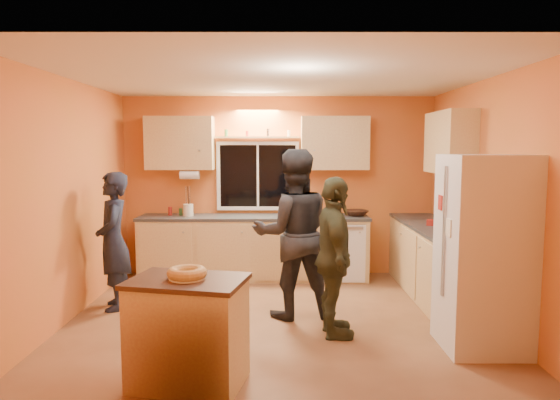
{
  "coord_description": "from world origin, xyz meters",
  "views": [
    {
      "loc": [
        0.02,
        -5.29,
        1.86
      ],
      "look_at": [
        0.02,
        0.4,
        1.26
      ],
      "focal_mm": 32.0,
      "sensor_mm": 36.0,
      "label": 1
    }
  ],
  "objects_px": {
    "refrigerator": "(484,253)",
    "island": "(188,331)",
    "person_left": "(113,241)",
    "person_center": "(293,234)",
    "person_right": "(334,257)"
  },
  "relations": [
    {
      "from": "person_left",
      "to": "person_right",
      "type": "distance_m",
      "value": 2.6
    },
    {
      "from": "refrigerator",
      "to": "person_left",
      "type": "xyz_separation_m",
      "value": [
        -3.79,
        1.17,
        -0.11
      ]
    },
    {
      "from": "refrigerator",
      "to": "person_right",
      "type": "xyz_separation_m",
      "value": [
        -1.34,
        0.3,
        -0.11
      ]
    },
    {
      "from": "island",
      "to": "person_right",
      "type": "bearing_deg",
      "value": 51.18
    },
    {
      "from": "refrigerator",
      "to": "island",
      "type": "distance_m",
      "value": 2.73
    },
    {
      "from": "island",
      "to": "person_left",
      "type": "relative_size",
      "value": 0.62
    },
    {
      "from": "refrigerator",
      "to": "person_right",
      "type": "distance_m",
      "value": 1.38
    },
    {
      "from": "person_left",
      "to": "person_right",
      "type": "height_order",
      "value": "person_left"
    },
    {
      "from": "island",
      "to": "refrigerator",
      "type": "bearing_deg",
      "value": 27.48
    },
    {
      "from": "island",
      "to": "person_center",
      "type": "height_order",
      "value": "person_center"
    },
    {
      "from": "person_left",
      "to": "person_center",
      "type": "xyz_separation_m",
      "value": [
        2.06,
        -0.27,
        0.13
      ]
    },
    {
      "from": "person_center",
      "to": "island",
      "type": "bearing_deg",
      "value": 52.78
    },
    {
      "from": "island",
      "to": "person_left",
      "type": "xyz_separation_m",
      "value": [
        -1.2,
        1.88,
        0.36
      ]
    },
    {
      "from": "refrigerator",
      "to": "island",
      "type": "relative_size",
      "value": 1.83
    },
    {
      "from": "person_center",
      "to": "person_right",
      "type": "relative_size",
      "value": 1.17
    }
  ]
}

